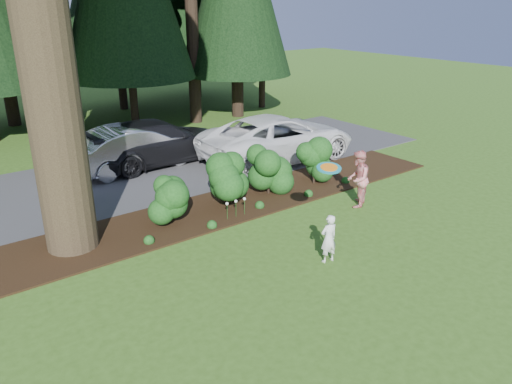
# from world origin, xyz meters

# --- Properties ---
(ground) EXTENTS (80.00, 80.00, 0.00)m
(ground) POSITION_xyz_m (0.00, 0.00, 0.00)
(ground) COLOR #335719
(ground) RESTS_ON ground
(mulch_bed) EXTENTS (16.00, 2.50, 0.05)m
(mulch_bed) POSITION_xyz_m (0.00, 3.25, 0.03)
(mulch_bed) COLOR black
(mulch_bed) RESTS_ON ground
(driveway) EXTENTS (22.00, 6.00, 0.03)m
(driveway) POSITION_xyz_m (0.00, 7.50, 0.01)
(driveway) COLOR #38383A
(driveway) RESTS_ON ground
(shrub_row) EXTENTS (6.53, 1.60, 1.61)m
(shrub_row) POSITION_xyz_m (0.77, 3.14, 0.81)
(shrub_row) COLOR #154214
(shrub_row) RESTS_ON ground
(lily_cluster) EXTENTS (0.69, 0.09, 0.57)m
(lily_cluster) POSITION_xyz_m (-0.30, 2.40, 0.50)
(lily_cluster) COLOR #154214
(lily_cluster) RESTS_ON ground
(car_silver_wagon) EXTENTS (4.98, 2.03, 1.61)m
(car_silver_wagon) POSITION_xyz_m (-0.69, 8.22, 0.83)
(car_silver_wagon) COLOR #B9BABE
(car_silver_wagon) RESTS_ON driveway
(car_white_suv) EXTENTS (6.33, 3.06, 1.74)m
(car_white_suv) POSITION_xyz_m (4.16, 5.93, 0.90)
(car_white_suv) COLOR white
(car_white_suv) RESTS_ON driveway
(car_dark_suv) EXTENTS (5.76, 2.56, 1.64)m
(car_dark_suv) POSITION_xyz_m (0.29, 8.39, 0.85)
(car_dark_suv) COLOR black
(car_dark_suv) RESTS_ON driveway
(child) EXTENTS (0.47, 0.34, 1.20)m
(child) POSITION_xyz_m (-0.01, -0.99, 0.60)
(child) COLOR white
(child) RESTS_ON ground
(adult) EXTENTS (1.06, 1.00, 1.72)m
(adult) POSITION_xyz_m (3.12, 0.96, 0.86)
(adult) COLOR red
(adult) RESTS_ON ground
(frisbee) EXTENTS (0.57, 0.57, 0.16)m
(frisbee) POSITION_xyz_m (0.14, -0.72, 2.25)
(frisbee) COLOR teal
(frisbee) RESTS_ON ground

